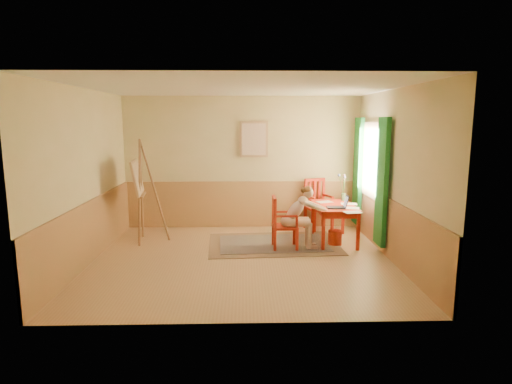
{
  "coord_description": "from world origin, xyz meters",
  "views": [
    {
      "loc": [
        0.05,
        -6.78,
        2.29
      ],
      "look_at": [
        0.25,
        0.55,
        1.05
      ],
      "focal_mm": 29.7,
      "sensor_mm": 36.0,
      "label": 1
    }
  ],
  "objects_px": {
    "chair_back": "(318,204)",
    "laptop": "(339,205)",
    "chair_left": "(282,223)",
    "easel": "(139,181)",
    "figure": "(299,214)",
    "table": "(334,210)"
  },
  "relations": [
    {
      "from": "chair_left",
      "to": "easel",
      "type": "relative_size",
      "value": 0.49
    },
    {
      "from": "laptop",
      "to": "chair_left",
      "type": "bearing_deg",
      "value": -173.64
    },
    {
      "from": "chair_back",
      "to": "table",
      "type": "bearing_deg",
      "value": -82.02
    },
    {
      "from": "chair_left",
      "to": "figure",
      "type": "relative_size",
      "value": 0.84
    },
    {
      "from": "chair_left",
      "to": "laptop",
      "type": "height_order",
      "value": "chair_left"
    },
    {
      "from": "figure",
      "to": "easel",
      "type": "distance_m",
      "value": 3.05
    },
    {
      "from": "chair_back",
      "to": "laptop",
      "type": "height_order",
      "value": "chair_back"
    },
    {
      "from": "figure",
      "to": "laptop",
      "type": "xyz_separation_m",
      "value": [
        0.74,
        0.12,
        0.14
      ]
    },
    {
      "from": "figure",
      "to": "easel",
      "type": "height_order",
      "value": "easel"
    },
    {
      "from": "chair_left",
      "to": "figure",
      "type": "height_order",
      "value": "figure"
    },
    {
      "from": "chair_left",
      "to": "easel",
      "type": "xyz_separation_m",
      "value": [
        -2.65,
        0.54,
        0.68
      ]
    },
    {
      "from": "laptop",
      "to": "easel",
      "type": "distance_m",
      "value": 3.74
    },
    {
      "from": "chair_left",
      "to": "laptop",
      "type": "xyz_separation_m",
      "value": [
        1.04,
        0.12,
        0.29
      ]
    },
    {
      "from": "figure",
      "to": "easel",
      "type": "xyz_separation_m",
      "value": [
        -2.96,
        0.55,
        0.53
      ]
    },
    {
      "from": "chair_back",
      "to": "laptop",
      "type": "bearing_deg",
      "value": -82.68
    },
    {
      "from": "table",
      "to": "figure",
      "type": "relative_size",
      "value": 1.06
    },
    {
      "from": "chair_left",
      "to": "chair_back",
      "type": "relative_size",
      "value": 0.89
    },
    {
      "from": "figure",
      "to": "easel",
      "type": "bearing_deg",
      "value": 169.56
    },
    {
      "from": "chair_left",
      "to": "easel",
      "type": "distance_m",
      "value": 2.79
    },
    {
      "from": "chair_back",
      "to": "chair_left",
      "type": "bearing_deg",
      "value": -122.13
    },
    {
      "from": "figure",
      "to": "laptop",
      "type": "distance_m",
      "value": 0.76
    },
    {
      "from": "chair_back",
      "to": "easel",
      "type": "xyz_separation_m",
      "value": [
        -3.53,
        -0.86,
        0.63
      ]
    }
  ]
}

